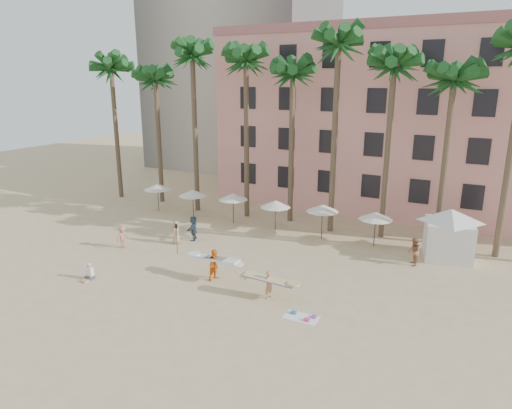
{
  "coord_description": "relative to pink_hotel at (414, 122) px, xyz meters",
  "views": [
    {
      "loc": [
        13.92,
        -19.49,
        11.98
      ],
      "look_at": [
        0.62,
        6.0,
        4.0
      ],
      "focal_mm": 32.0,
      "sensor_mm": 36.0,
      "label": 1
    }
  ],
  "objects": [
    {
      "name": "umbrella_row",
      "position": [
        -10.0,
        -13.5,
        -5.67
      ],
      "size": [
        22.5,
        2.7,
        2.73
      ],
      "color": "#332B23",
      "rests_on": "ground"
    },
    {
      "name": "palm_row",
      "position": [
        -6.49,
        -11.0,
        4.97
      ],
      "size": [
        44.4,
        5.4,
        16.3
      ],
      "color": "brown",
      "rests_on": "ground"
    },
    {
      "name": "ground",
      "position": [
        -7.0,
        -26.0,
        -8.0
      ],
      "size": [
        120.0,
        120.0,
        0.0
      ],
      "primitive_type": "plane",
      "color": "#D1B789",
      "rests_on": "ground"
    },
    {
      "name": "cabana",
      "position": [
        4.99,
        -13.31,
        -5.93
      ],
      "size": [
        5.31,
        5.31,
        3.5
      ],
      "color": "white",
      "rests_on": "ground"
    },
    {
      "name": "beach_towel",
      "position": [
        -0.77,
        -25.57,
        -7.97
      ],
      "size": [
        1.81,
        1.02,
        0.14
      ],
      "color": "white",
      "rests_on": "ground"
    },
    {
      "name": "carrier_white",
      "position": [
        -7.25,
        -23.7,
        -6.97
      ],
      "size": [
        3.21,
        1.12,
        1.95
      ],
      "color": "orange",
      "rests_on": "ground"
    },
    {
      "name": "pink_hotel",
      "position": [
        0.0,
        0.0,
        0.0
      ],
      "size": [
        35.0,
        14.0,
        16.0
      ],
      "primitive_type": "cube",
      "color": "#FAA198",
      "rests_on": "ground"
    },
    {
      "name": "carrier_yellow",
      "position": [
        -3.28,
        -24.35,
        -7.08
      ],
      "size": [
        2.97,
        1.06,
        1.6
      ],
      "color": "tan",
      "rests_on": "ground"
    },
    {
      "name": "seated_man",
      "position": [
        -14.15,
        -27.33,
        -7.65
      ],
      "size": [
        0.45,
        0.79,
        1.03
      ],
      "color": "#3F3F4C",
      "rests_on": "ground"
    },
    {
      "name": "paddle",
      "position": [
        -11.94,
        -21.35,
        -6.59
      ],
      "size": [
        0.18,
        0.04,
        2.23
      ],
      "color": "black",
      "rests_on": "ground"
    },
    {
      "name": "beachgoers",
      "position": [
        -9.71,
        -18.86,
        -7.09
      ],
      "size": [
        20.13,
        7.57,
        1.9
      ],
      "color": "#B77261",
      "rests_on": "ground"
    }
  ]
}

